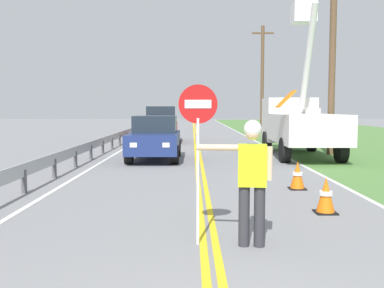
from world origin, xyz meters
name	(u,v)px	position (x,y,z in m)	size (l,w,h in m)	color
centerline_yellow_left	(194,147)	(-0.09, 20.00, 0.01)	(0.11, 110.00, 0.01)	yellow
centerline_yellow_right	(197,147)	(0.09, 20.00, 0.01)	(0.11, 110.00, 0.01)	yellow
edge_line_right	(266,147)	(3.60, 20.00, 0.01)	(0.12, 110.00, 0.01)	silver
edge_line_left	(125,147)	(-3.60, 20.00, 0.01)	(0.12, 110.00, 0.01)	silver
flagger_worker	(250,175)	(0.59, 3.85, 1.05)	(1.08, 0.29, 1.83)	#2D2D33
stop_sign_paddle	(197,128)	(-0.17, 3.94, 1.71)	(0.56, 0.04, 2.33)	silver
utility_bucket_truck	(297,121)	(4.22, 16.21, 1.44)	(2.76, 6.84, 6.19)	white
oncoming_sedan_nearest	(153,138)	(-1.69, 14.57, 0.83)	(1.92, 4.11, 1.70)	navy
oncoming_suv_second	(160,124)	(-2.08, 23.65, 1.06)	(2.09, 4.68, 2.10)	maroon
utility_pole_near	(331,56)	(5.71, 16.57, 4.19)	(1.80, 0.28, 8.02)	brown
utility_pole_mid	(261,77)	(5.65, 34.99, 4.61)	(1.80, 0.28, 8.85)	brown
traffic_cone_lead	(324,196)	(2.28, 5.87, 0.34)	(0.40, 0.40, 0.70)	orange
traffic_cone_mid	(296,176)	(2.34, 8.36, 0.34)	(0.40, 0.40, 0.70)	orange
guardrail_left_shoulder	(96,144)	(-4.20, 15.85, 0.52)	(0.10, 32.00, 0.71)	#9EA0A3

